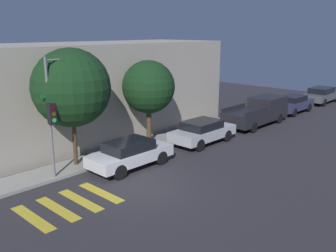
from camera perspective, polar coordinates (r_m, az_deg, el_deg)
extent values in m
plane|color=#2D2B30|center=(16.10, -4.31, -9.36)|extent=(60.00, 60.00, 0.00)
cube|color=gray|center=(19.10, -12.66, -5.56)|extent=(26.00, 1.80, 0.14)
cube|color=#A89E8E|center=(22.02, -19.37, 4.15)|extent=(26.00, 6.00, 5.74)
cube|color=gold|center=(14.49, -19.93, -13.06)|extent=(0.45, 2.60, 0.00)
cube|color=gold|center=(14.89, -16.47, -12.00)|extent=(0.45, 2.60, 0.00)
cube|color=gold|center=(15.34, -13.22, -10.96)|extent=(0.45, 2.60, 0.00)
cube|color=gold|center=(15.85, -10.19, -9.95)|extent=(0.45, 2.60, 0.00)
cylinder|color=slate|center=(16.84, -17.53, 0.79)|extent=(0.12, 0.12, 5.41)
cube|color=black|center=(16.59, -17.27, 1.83)|extent=(0.30, 0.30, 0.90)
cylinder|color=#4C0C0C|center=(16.40, -17.06, 2.67)|extent=(0.18, 0.02, 0.18)
cylinder|color=#593D0A|center=(16.45, -16.99, 1.75)|extent=(0.18, 0.02, 0.18)
cylinder|color=#26E54C|center=(16.51, -16.92, 0.83)|extent=(0.18, 0.02, 0.18)
cube|color=#19662D|center=(16.64, -17.81, 4.42)|extent=(0.70, 0.02, 0.18)
cylinder|color=slate|center=(16.87, -15.75, 9.75)|extent=(1.63, 0.08, 0.08)
sphere|color=#F9E5B2|center=(17.31, -13.39, 9.67)|extent=(0.36, 0.36, 0.36)
cube|color=silver|center=(18.16, -5.72, -4.49)|extent=(4.26, 1.71, 0.55)
cube|color=black|center=(17.94, -6.02, -3.01)|extent=(2.21, 1.50, 0.48)
cylinder|color=black|center=(19.62, -4.25, -3.86)|extent=(0.69, 0.22, 0.69)
cylinder|color=black|center=(18.58, -1.06, -4.88)|extent=(0.69, 0.22, 0.69)
cylinder|color=black|center=(18.06, -10.48, -5.70)|extent=(0.69, 0.22, 0.69)
cylinder|color=black|center=(16.91, -7.38, -6.98)|extent=(0.69, 0.22, 0.69)
cube|color=#B7BABF|center=(22.05, 5.32, -1.06)|extent=(4.24, 1.82, 0.57)
cube|color=black|center=(21.83, 5.18, 0.20)|extent=(2.20, 1.60, 0.47)
cylinder|color=black|center=(23.61, 5.72, -0.74)|extent=(0.69, 0.22, 0.69)
cylinder|color=black|center=(22.68, 8.98, -1.48)|extent=(0.69, 0.22, 0.69)
cylinder|color=black|center=(21.66, 1.44, -2.06)|extent=(0.69, 0.22, 0.69)
cylinder|color=black|center=(20.65, 4.82, -2.94)|extent=(0.69, 0.22, 0.69)
cube|color=black|center=(26.78, 13.19, 1.71)|extent=(5.67, 2.02, 0.86)
cube|color=black|center=(27.97, 14.91, 3.70)|extent=(2.55, 1.86, 0.65)
cube|color=black|center=(25.94, 9.97, 2.75)|extent=(2.84, 0.08, 0.28)
cube|color=black|center=(25.03, 13.36, 2.16)|extent=(2.84, 0.08, 0.28)
cylinder|color=black|center=(28.81, 13.35, 1.70)|extent=(0.69, 0.22, 0.69)
cylinder|color=black|center=(27.97, 16.60, 1.11)|extent=(0.69, 0.22, 0.69)
cylinder|color=black|center=(25.90, 9.40, 0.49)|extent=(0.69, 0.22, 0.69)
cylinder|color=black|center=(24.95, 12.89, -0.21)|extent=(0.69, 0.22, 0.69)
cube|color=#2D3351|center=(31.80, 18.45, 3.10)|extent=(4.29, 1.75, 0.64)
cube|color=black|center=(31.61, 18.44, 4.03)|extent=(2.23, 1.54, 0.43)
cylinder|color=black|center=(33.37, 18.18, 3.06)|extent=(0.69, 0.22, 0.69)
cylinder|color=black|center=(32.75, 20.64, 2.65)|extent=(0.69, 0.22, 0.69)
cylinder|color=black|center=(31.02, 16.04, 2.41)|extent=(0.69, 0.22, 0.69)
cylinder|color=black|center=(30.35, 18.65, 1.96)|extent=(0.69, 0.22, 0.69)
cube|color=#4C5156|center=(37.14, 22.36, 4.25)|extent=(4.70, 1.82, 0.59)
cube|color=black|center=(36.95, 22.37, 5.06)|extent=(2.44, 1.61, 0.49)
cylinder|color=black|center=(38.82, 21.99, 4.24)|extent=(0.69, 0.22, 0.69)
cylinder|color=black|center=(38.27, 24.26, 3.88)|extent=(0.69, 0.22, 0.69)
cylinder|color=black|center=(36.16, 20.25, 3.72)|extent=(0.69, 0.22, 0.69)
cylinder|color=black|center=(35.56, 22.67, 3.33)|extent=(0.69, 0.22, 0.69)
cylinder|color=#42301E|center=(18.54, -14.01, -2.40)|extent=(0.20, 0.20, 2.51)
sphere|color=#143316|center=(17.98, -14.52, 5.67)|extent=(3.68, 3.68, 3.68)
cylinder|color=#4C3823|center=(21.50, -2.91, 0.01)|extent=(0.28, 0.28, 2.29)
sphere|color=#143316|center=(21.05, -2.99, 5.98)|extent=(2.97, 2.97, 2.97)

